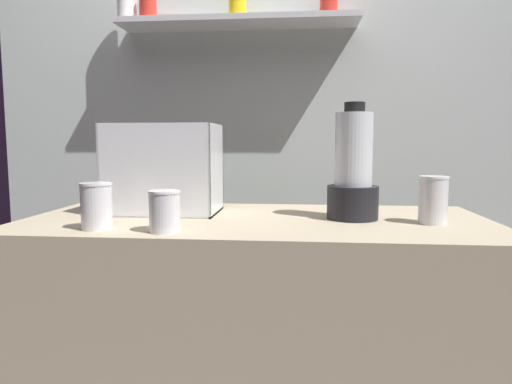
% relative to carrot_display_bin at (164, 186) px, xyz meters
% --- Properties ---
extents(counter, '(1.40, 0.64, 0.90)m').
position_rel_carrot_display_bin_xyz_m(counter, '(0.31, -0.08, -0.54)').
color(counter, tan).
rests_on(counter, ground_plane).
extents(back_wall_unit, '(2.60, 0.24, 2.50)m').
position_rel_carrot_display_bin_xyz_m(back_wall_unit, '(0.30, 0.68, 0.27)').
color(back_wall_unit, silver).
rests_on(back_wall_unit, ground_plane).
extents(carrot_display_bin, '(0.35, 0.23, 0.29)m').
position_rel_carrot_display_bin_xyz_m(carrot_display_bin, '(0.00, 0.00, 0.00)').
color(carrot_display_bin, white).
rests_on(carrot_display_bin, counter).
extents(blender_pitcher, '(0.15, 0.15, 0.35)m').
position_rel_carrot_display_bin_xyz_m(blender_pitcher, '(0.60, -0.07, 0.05)').
color(blender_pitcher, black).
rests_on(blender_pitcher, counter).
extents(juice_cup_beet_far_left, '(0.08, 0.08, 0.12)m').
position_rel_carrot_display_bin_xyz_m(juice_cup_beet_far_left, '(-0.09, -0.30, -0.04)').
color(juice_cup_beet_far_left, white).
rests_on(juice_cup_beet_far_left, counter).
extents(juice_cup_carrot_left, '(0.08, 0.08, 0.11)m').
position_rel_carrot_display_bin_xyz_m(juice_cup_carrot_left, '(0.10, -0.32, -0.04)').
color(juice_cup_carrot_left, white).
rests_on(juice_cup_carrot_left, counter).
extents(juice_cup_orange_middle, '(0.08, 0.08, 0.14)m').
position_rel_carrot_display_bin_xyz_m(juice_cup_orange_middle, '(0.82, -0.13, -0.03)').
color(juice_cup_orange_middle, white).
rests_on(juice_cup_orange_middle, counter).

